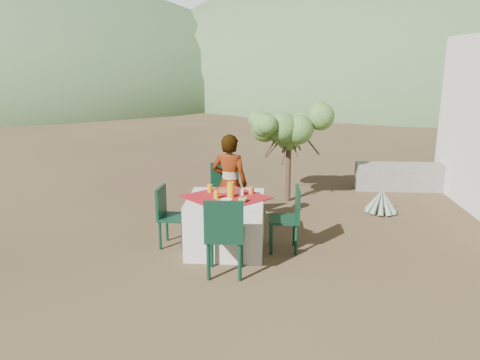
{
  "coord_description": "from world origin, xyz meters",
  "views": [
    {
      "loc": [
        0.57,
        -5.93,
        2.56
      ],
      "look_at": [
        0.14,
        0.52,
        0.9
      ],
      "focal_mm": 35.0,
      "sensor_mm": 36.0,
      "label": 1
    }
  ],
  "objects_px": {
    "chair_left": "(169,213)",
    "agave": "(381,202)",
    "person": "(230,184)",
    "chair_right": "(289,216)",
    "shrub_tree": "(292,133)",
    "chair_far": "(226,191)",
    "chair_near": "(225,234)",
    "table": "(226,223)",
    "juice_pitcher": "(231,190)"
  },
  "relations": [
    {
      "from": "chair_left",
      "to": "person",
      "type": "distance_m",
      "value": 1.06
    },
    {
      "from": "chair_near",
      "to": "person",
      "type": "xyz_separation_m",
      "value": [
        -0.08,
        1.57,
        0.2
      ]
    },
    {
      "from": "person",
      "to": "chair_far",
      "type": "bearing_deg",
      "value": -61.08
    },
    {
      "from": "agave",
      "to": "juice_pitcher",
      "type": "height_order",
      "value": "juice_pitcher"
    },
    {
      "from": "chair_far",
      "to": "shrub_tree",
      "type": "relative_size",
      "value": 0.61
    },
    {
      "from": "chair_right",
      "to": "agave",
      "type": "relative_size",
      "value": 1.5
    },
    {
      "from": "juice_pitcher",
      "to": "chair_near",
      "type": "bearing_deg",
      "value": -90.32
    },
    {
      "from": "chair_near",
      "to": "agave",
      "type": "relative_size",
      "value": 1.68
    },
    {
      "from": "table",
      "to": "chair_left",
      "type": "height_order",
      "value": "chair_left"
    },
    {
      "from": "person",
      "to": "shrub_tree",
      "type": "bearing_deg",
      "value": -106.62
    },
    {
      "from": "person",
      "to": "chair_right",
      "type": "bearing_deg",
      "value": 155.74
    },
    {
      "from": "person",
      "to": "juice_pitcher",
      "type": "height_order",
      "value": "person"
    },
    {
      "from": "chair_right",
      "to": "shrub_tree",
      "type": "xyz_separation_m",
      "value": [
        0.11,
        2.38,
        0.78
      ]
    },
    {
      "from": "table",
      "to": "shrub_tree",
      "type": "height_order",
      "value": "shrub_tree"
    },
    {
      "from": "person",
      "to": "agave",
      "type": "height_order",
      "value": "person"
    },
    {
      "from": "chair_left",
      "to": "table",
      "type": "bearing_deg",
      "value": -91.78
    },
    {
      "from": "chair_near",
      "to": "juice_pitcher",
      "type": "relative_size",
      "value": 4.72
    },
    {
      "from": "chair_right",
      "to": "juice_pitcher",
      "type": "bearing_deg",
      "value": -87.12
    },
    {
      "from": "table",
      "to": "agave",
      "type": "height_order",
      "value": "table"
    },
    {
      "from": "table",
      "to": "agave",
      "type": "bearing_deg",
      "value": 35.15
    },
    {
      "from": "table",
      "to": "chair_far",
      "type": "bearing_deg",
      "value": 95.6
    },
    {
      "from": "chair_far",
      "to": "chair_right",
      "type": "distance_m",
      "value": 1.41
    },
    {
      "from": "person",
      "to": "shrub_tree",
      "type": "relative_size",
      "value": 0.94
    },
    {
      "from": "chair_right",
      "to": "shrub_tree",
      "type": "relative_size",
      "value": 0.55
    },
    {
      "from": "chair_left",
      "to": "shrub_tree",
      "type": "xyz_separation_m",
      "value": [
        1.79,
        2.34,
        0.8
      ]
    },
    {
      "from": "chair_far",
      "to": "table",
      "type": "bearing_deg",
      "value": -97.16
    },
    {
      "from": "chair_right",
      "to": "shrub_tree",
      "type": "distance_m",
      "value": 2.51
    },
    {
      "from": "chair_left",
      "to": "agave",
      "type": "distance_m",
      "value": 3.73
    },
    {
      "from": "agave",
      "to": "table",
      "type": "bearing_deg",
      "value": -144.85
    },
    {
      "from": "person",
      "to": "chair_near",
      "type": "bearing_deg",
      "value": 106.23
    },
    {
      "from": "chair_near",
      "to": "juice_pitcher",
      "type": "bearing_deg",
      "value": -91.47
    },
    {
      "from": "shrub_tree",
      "to": "agave",
      "type": "distance_m",
      "value": 1.98
    },
    {
      "from": "chair_right",
      "to": "chair_left",
      "type": "bearing_deg",
      "value": -92.99
    },
    {
      "from": "chair_far",
      "to": "person",
      "type": "relative_size",
      "value": 0.65
    },
    {
      "from": "chair_right",
      "to": "shrub_tree",
      "type": "bearing_deg",
      "value": 175.88
    },
    {
      "from": "chair_near",
      "to": "juice_pitcher",
      "type": "xyz_separation_m",
      "value": [
        0.0,
        0.83,
        0.31
      ]
    },
    {
      "from": "chair_left",
      "to": "person",
      "type": "bearing_deg",
      "value": -47.47
    },
    {
      "from": "chair_left",
      "to": "agave",
      "type": "height_order",
      "value": "chair_left"
    },
    {
      "from": "table",
      "to": "chair_near",
      "type": "bearing_deg",
      "value": -85.43
    },
    {
      "from": "table",
      "to": "chair_far",
      "type": "xyz_separation_m",
      "value": [
        -0.1,
        1.06,
        0.16
      ]
    },
    {
      "from": "chair_near",
      "to": "chair_right",
      "type": "height_order",
      "value": "chair_near"
    },
    {
      "from": "chair_left",
      "to": "shrub_tree",
      "type": "height_order",
      "value": "shrub_tree"
    },
    {
      "from": "chair_left",
      "to": "person",
      "type": "height_order",
      "value": "person"
    },
    {
      "from": "chair_left",
      "to": "person",
      "type": "relative_size",
      "value": 0.57
    },
    {
      "from": "chair_near",
      "to": "person",
      "type": "relative_size",
      "value": 0.66
    },
    {
      "from": "person",
      "to": "juice_pitcher",
      "type": "relative_size",
      "value": 7.13
    },
    {
      "from": "chair_near",
      "to": "shrub_tree",
      "type": "height_order",
      "value": "shrub_tree"
    },
    {
      "from": "table",
      "to": "chair_left",
      "type": "bearing_deg",
      "value": 173.91
    },
    {
      "from": "chair_near",
      "to": "chair_right",
      "type": "relative_size",
      "value": 1.12
    },
    {
      "from": "chair_right",
      "to": "table",
      "type": "bearing_deg",
      "value": -88.72
    }
  ]
}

